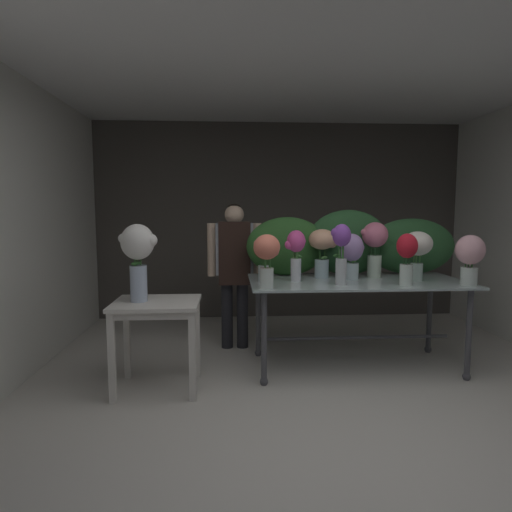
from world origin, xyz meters
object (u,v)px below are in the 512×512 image
(vase_blush_ranunculus, at_px, (470,256))
(vase_white_roses_tall, at_px, (138,253))
(florist, at_px, (234,261))
(vase_lilac_carnations, at_px, (352,253))
(vase_violet_dahlias, at_px, (341,249))
(vase_peach_roses, at_px, (322,247))
(display_table_glass, at_px, (356,293))
(vase_scarlet_anemones, at_px, (263,253))
(vase_ivory_stock, at_px, (417,248))
(side_table_white, at_px, (157,314))
(vase_crimson_freesia, at_px, (407,255))
(vase_coral_snapdragons, at_px, (267,254))
(vase_rosy_lilies, at_px, (375,244))
(vase_fuchsia_peonies, at_px, (296,251))

(vase_blush_ranunculus, xyz_separation_m, vase_white_roses_tall, (-2.76, -0.08, 0.04))
(florist, bearing_deg, vase_lilac_carnations, -28.76)
(vase_violet_dahlias, distance_m, vase_peach_roses, 0.41)
(display_table_glass, distance_m, vase_scarlet_anemones, 0.94)
(vase_ivory_stock, bearing_deg, vase_peach_roses, 164.97)
(vase_violet_dahlias, relative_size, vase_peach_roses, 1.13)
(vase_ivory_stock, distance_m, vase_peach_roses, 0.85)
(side_table_white, xyz_separation_m, florist, (0.64, 1.03, 0.30))
(display_table_glass, bearing_deg, vase_scarlet_anemones, -179.53)
(side_table_white, distance_m, vase_lilac_carnations, 1.83)
(vase_crimson_freesia, bearing_deg, vase_coral_snapdragons, -176.82)
(vase_violet_dahlias, distance_m, vase_ivory_stock, 0.77)
(side_table_white, distance_m, vase_ivory_stock, 2.36)
(vase_lilac_carnations, height_order, vase_white_roses_tall, vase_white_roses_tall)
(side_table_white, relative_size, vase_crimson_freesia, 1.65)
(display_table_glass, relative_size, florist, 1.28)
(vase_violet_dahlias, bearing_deg, vase_coral_snapdragons, -169.60)
(vase_peach_roses, bearing_deg, vase_ivory_stock, -15.03)
(display_table_glass, height_order, vase_crimson_freesia, vase_crimson_freesia)
(vase_ivory_stock, xyz_separation_m, vase_scarlet_anemones, (-1.39, 0.05, -0.04))
(vase_violet_dahlias, bearing_deg, vase_blush_ranunculus, -3.63)
(vase_violet_dahlias, relative_size, vase_lilac_carnations, 1.24)
(vase_ivory_stock, relative_size, vase_rosy_lilies, 0.85)
(vase_blush_ranunculus, relative_size, vase_coral_snapdragons, 0.97)
(vase_blush_ranunculus, distance_m, vase_fuchsia_peonies, 1.48)
(vase_blush_ranunculus, distance_m, vase_crimson_freesia, 0.54)
(vase_coral_snapdragons, relative_size, vase_peach_roses, 0.96)
(display_table_glass, xyz_separation_m, vase_blush_ranunculus, (0.88, -0.31, 0.37))
(vase_peach_roses, bearing_deg, vase_rosy_lilies, -0.03)
(vase_coral_snapdragons, xyz_separation_m, vase_scarlet_anemones, (0.00, 0.36, -0.02))
(vase_fuchsia_peonies, bearing_deg, vase_coral_snapdragons, -130.87)
(vase_coral_snapdragons, distance_m, vase_white_roses_tall, 1.03)
(vase_fuchsia_peonies, height_order, vase_coral_snapdragons, vase_fuchsia_peonies)
(vase_blush_ranunculus, distance_m, vase_peach_roses, 1.26)
(vase_rosy_lilies, distance_m, vase_white_roses_tall, 2.17)
(display_table_glass, relative_size, vase_lilac_carnations, 4.62)
(vase_fuchsia_peonies, relative_size, vase_peach_roses, 1.00)
(side_table_white, relative_size, vase_lilac_carnations, 1.73)
(vase_ivory_stock, distance_m, vase_crimson_freesia, 0.30)
(vase_coral_snapdragons, xyz_separation_m, vase_lilac_carnations, (0.82, 0.42, -0.04))
(florist, height_order, vase_peach_roses, florist)
(vase_ivory_stock, height_order, vase_crimson_freesia, vase_ivory_stock)
(vase_rosy_lilies, height_order, vase_white_roses_tall, vase_white_roses_tall)
(side_table_white, relative_size, vase_white_roses_tall, 1.18)
(vase_blush_ranunculus, xyz_separation_m, vase_lilac_carnations, (-0.91, 0.37, -0.01))
(vase_crimson_freesia, bearing_deg, florist, 147.02)
(vase_blush_ranunculus, relative_size, vase_lilac_carnations, 1.02)
(side_table_white, height_order, florist, florist)
(florist, height_order, vase_scarlet_anemones, florist)
(side_table_white, distance_m, vase_crimson_freesia, 2.14)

